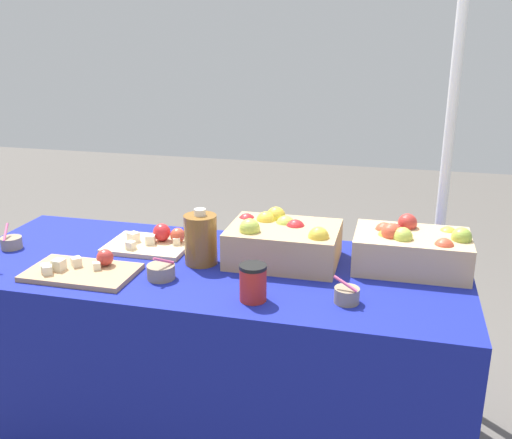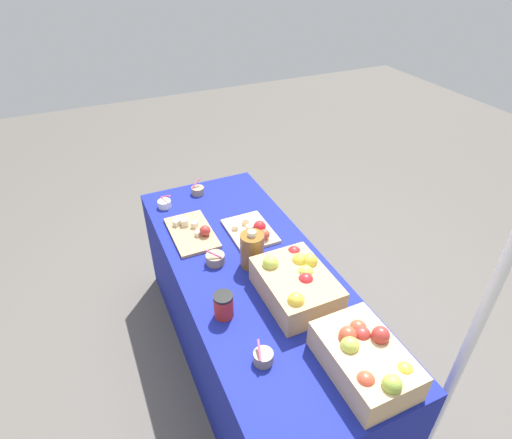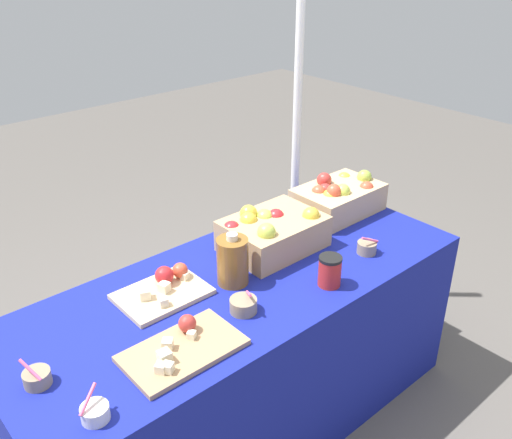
{
  "view_description": "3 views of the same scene",
  "coord_description": "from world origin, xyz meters",
  "px_view_note": "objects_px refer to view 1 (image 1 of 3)",
  "views": [
    {
      "loc": [
        0.66,
        -1.9,
        1.58
      ],
      "look_at": [
        0.19,
        -0.04,
        0.95
      ],
      "focal_mm": 40.83,
      "sensor_mm": 36.0,
      "label": 1
    },
    {
      "loc": [
        1.48,
        -0.65,
        2.18
      ],
      "look_at": [
        -0.05,
        0.04,
        1.0
      ],
      "focal_mm": 29.45,
      "sensor_mm": 36.0,
      "label": 2
    },
    {
      "loc": [
        -1.16,
        -1.42,
        1.96
      ],
      "look_at": [
        0.09,
        0.01,
        0.97
      ],
      "focal_mm": 39.47,
      "sensor_mm": 36.0,
      "label": 3
    }
  ],
  "objects_px": {
    "cutting_board_front": "(83,270)",
    "sample_bowl_far": "(11,242)",
    "apple_crate_middle": "(283,241)",
    "sample_bowl_mid": "(347,295)",
    "apple_crate_left": "(412,249)",
    "cutting_board_back": "(154,242)",
    "tent_pole": "(445,177)",
    "cider_jug": "(201,239)",
    "coffee_cup": "(253,283)",
    "sample_bowl_extra": "(161,272)"
  },
  "relations": [
    {
      "from": "cutting_board_front",
      "to": "sample_bowl_far",
      "type": "distance_m",
      "value": 0.44
    },
    {
      "from": "apple_crate_middle",
      "to": "sample_bowl_mid",
      "type": "relative_size",
      "value": 4.36
    },
    {
      "from": "apple_crate_left",
      "to": "cutting_board_front",
      "type": "relative_size",
      "value": 1.06
    },
    {
      "from": "apple_crate_left",
      "to": "apple_crate_middle",
      "type": "distance_m",
      "value": 0.47
    },
    {
      "from": "cutting_board_front",
      "to": "sample_bowl_far",
      "type": "bearing_deg",
      "value": 158.21
    },
    {
      "from": "cutting_board_back",
      "to": "tent_pole",
      "type": "relative_size",
      "value": 0.16
    },
    {
      "from": "cider_jug",
      "to": "coffee_cup",
      "type": "bearing_deg",
      "value": -43.99
    },
    {
      "from": "cutting_board_back",
      "to": "cutting_board_front",
      "type": "bearing_deg",
      "value": -113.6
    },
    {
      "from": "cutting_board_front",
      "to": "sample_bowl_extra",
      "type": "height_order",
      "value": "sample_bowl_extra"
    },
    {
      "from": "sample_bowl_mid",
      "to": "apple_crate_left",
      "type": "bearing_deg",
      "value": 59.58
    },
    {
      "from": "cutting_board_front",
      "to": "coffee_cup",
      "type": "bearing_deg",
      "value": -4.73
    },
    {
      "from": "sample_bowl_far",
      "to": "tent_pole",
      "type": "height_order",
      "value": "tent_pole"
    },
    {
      "from": "tent_pole",
      "to": "sample_bowl_mid",
      "type": "bearing_deg",
      "value": -113.12
    },
    {
      "from": "cutting_board_front",
      "to": "tent_pole",
      "type": "height_order",
      "value": "tent_pole"
    },
    {
      "from": "apple_crate_middle",
      "to": "sample_bowl_far",
      "type": "xyz_separation_m",
      "value": [
        -1.08,
        -0.13,
        -0.05
      ]
    },
    {
      "from": "sample_bowl_mid",
      "to": "coffee_cup",
      "type": "distance_m",
      "value": 0.3
    },
    {
      "from": "apple_crate_middle",
      "to": "cutting_board_front",
      "type": "height_order",
      "value": "apple_crate_middle"
    },
    {
      "from": "sample_bowl_extra",
      "to": "cider_jug",
      "type": "relative_size",
      "value": 0.47
    },
    {
      "from": "sample_bowl_extra",
      "to": "tent_pole",
      "type": "distance_m",
      "value": 1.23
    },
    {
      "from": "sample_bowl_far",
      "to": "cider_jug",
      "type": "distance_m",
      "value": 0.79
    },
    {
      "from": "coffee_cup",
      "to": "tent_pole",
      "type": "distance_m",
      "value": 1.03
    },
    {
      "from": "sample_bowl_extra",
      "to": "sample_bowl_mid",
      "type": "bearing_deg",
      "value": -2.73
    },
    {
      "from": "apple_crate_middle",
      "to": "cutting_board_back",
      "type": "height_order",
      "value": "apple_crate_middle"
    },
    {
      "from": "apple_crate_middle",
      "to": "apple_crate_left",
      "type": "bearing_deg",
      "value": 5.29
    },
    {
      "from": "cider_jug",
      "to": "coffee_cup",
      "type": "distance_m",
      "value": 0.37
    },
    {
      "from": "apple_crate_middle",
      "to": "tent_pole",
      "type": "height_order",
      "value": "tent_pole"
    },
    {
      "from": "sample_bowl_extra",
      "to": "sample_bowl_far",
      "type": "bearing_deg",
      "value": 169.44
    },
    {
      "from": "apple_crate_middle",
      "to": "cider_jug",
      "type": "distance_m",
      "value": 0.31
    },
    {
      "from": "cutting_board_front",
      "to": "cutting_board_back",
      "type": "xyz_separation_m",
      "value": [
        0.14,
        0.31,
        0.01
      ]
    },
    {
      "from": "sample_bowl_far",
      "to": "sample_bowl_extra",
      "type": "distance_m",
      "value": 0.71
    },
    {
      "from": "cider_jug",
      "to": "tent_pole",
      "type": "bearing_deg",
      "value": 31.9
    },
    {
      "from": "apple_crate_left",
      "to": "cutting_board_front",
      "type": "xyz_separation_m",
      "value": [
        -1.14,
        -0.34,
        -0.06
      ]
    },
    {
      "from": "cutting_board_back",
      "to": "tent_pole",
      "type": "bearing_deg",
      "value": 21.34
    },
    {
      "from": "sample_bowl_extra",
      "to": "cider_jug",
      "type": "xyz_separation_m",
      "value": [
        0.09,
        0.17,
        0.07
      ]
    },
    {
      "from": "apple_crate_middle",
      "to": "cider_jug",
      "type": "height_order",
      "value": "cider_jug"
    },
    {
      "from": "cutting_board_front",
      "to": "cutting_board_back",
      "type": "bearing_deg",
      "value": 66.4
    },
    {
      "from": "cutting_board_back",
      "to": "cider_jug",
      "type": "distance_m",
      "value": 0.27
    },
    {
      "from": "tent_pole",
      "to": "apple_crate_left",
      "type": "bearing_deg",
      "value": -106.45
    },
    {
      "from": "cutting_board_front",
      "to": "coffee_cup",
      "type": "height_order",
      "value": "coffee_cup"
    },
    {
      "from": "cider_jug",
      "to": "tent_pole",
      "type": "relative_size",
      "value": 0.11
    },
    {
      "from": "sample_bowl_extra",
      "to": "coffee_cup",
      "type": "bearing_deg",
      "value": -13.75
    },
    {
      "from": "cutting_board_front",
      "to": "tent_pole",
      "type": "bearing_deg",
      "value": 30.86
    },
    {
      "from": "apple_crate_left",
      "to": "cider_jug",
      "type": "height_order",
      "value": "cider_jug"
    },
    {
      "from": "apple_crate_middle",
      "to": "cutting_board_back",
      "type": "distance_m",
      "value": 0.53
    },
    {
      "from": "sample_bowl_extra",
      "to": "tent_pole",
      "type": "relative_size",
      "value": 0.05
    },
    {
      "from": "apple_crate_left",
      "to": "coffee_cup",
      "type": "relative_size",
      "value": 3.33
    },
    {
      "from": "apple_crate_left",
      "to": "tent_pole",
      "type": "height_order",
      "value": "tent_pole"
    },
    {
      "from": "apple_crate_left",
      "to": "sample_bowl_far",
      "type": "distance_m",
      "value": 1.56
    },
    {
      "from": "cutting_board_front",
      "to": "cider_jug",
      "type": "distance_m",
      "value": 0.44
    },
    {
      "from": "cutting_board_front",
      "to": "cider_jug",
      "type": "xyz_separation_m",
      "value": [
        0.38,
        0.2,
        0.08
      ]
    }
  ]
}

